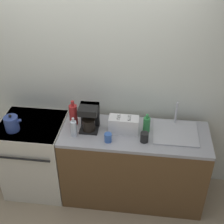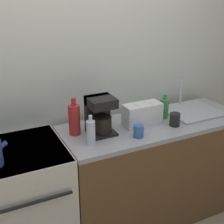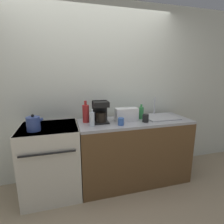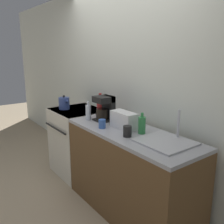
# 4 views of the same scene
# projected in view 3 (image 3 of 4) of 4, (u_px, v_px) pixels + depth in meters

# --- Properties ---
(ground_plane) EXTENTS (12.00, 12.00, 0.00)m
(ground_plane) POSITION_uv_depth(u_px,v_px,m) (101.00, 200.00, 2.25)
(ground_plane) COLOR tan
(wall_back) EXTENTS (8.00, 0.05, 2.60)m
(wall_back) POSITION_uv_depth(u_px,v_px,m) (90.00, 93.00, 2.62)
(wall_back) COLOR silver
(wall_back) RESTS_ON ground_plane
(stove) EXTENTS (0.71, 0.68, 0.94)m
(stove) POSITION_uv_depth(u_px,v_px,m) (51.00, 160.00, 2.29)
(stove) COLOR silver
(stove) RESTS_ON ground_plane
(counter_block) EXTENTS (1.59, 0.60, 0.94)m
(counter_block) POSITION_uv_depth(u_px,v_px,m) (134.00, 151.00, 2.58)
(counter_block) COLOR brown
(counter_block) RESTS_ON ground_plane
(kettle) EXTENTS (0.19, 0.15, 0.20)m
(kettle) POSITION_uv_depth(u_px,v_px,m) (33.00, 124.00, 2.01)
(kettle) COLOR #33478C
(kettle) RESTS_ON stove
(toaster) EXTENTS (0.31, 0.14, 0.18)m
(toaster) POSITION_uv_depth(u_px,v_px,m) (126.00, 114.00, 2.43)
(toaster) COLOR white
(toaster) RESTS_ON counter_block
(coffee_maker) EXTENTS (0.20, 0.20, 0.29)m
(coffee_maker) POSITION_uv_depth(u_px,v_px,m) (100.00, 111.00, 2.33)
(coffee_maker) COLOR black
(coffee_maker) RESTS_ON counter_block
(sink_tray) EXTENTS (0.47, 0.43, 0.28)m
(sink_tray) POSITION_uv_depth(u_px,v_px,m) (159.00, 116.00, 2.63)
(sink_tray) COLOR #B7B7BC
(sink_tray) RESTS_ON counter_block
(bottle_red) EXTENTS (0.09, 0.09, 0.29)m
(bottle_red) POSITION_uv_depth(u_px,v_px,m) (86.00, 113.00, 2.34)
(bottle_red) COLOR #B72828
(bottle_red) RESTS_ON counter_block
(bottle_clear) EXTENTS (0.06, 0.06, 0.22)m
(bottle_clear) POSITION_uv_depth(u_px,v_px,m) (92.00, 119.00, 2.17)
(bottle_clear) COLOR silver
(bottle_clear) RESTS_ON counter_block
(bottle_green) EXTENTS (0.07, 0.07, 0.21)m
(bottle_green) POSITION_uv_depth(u_px,v_px,m) (141.00, 113.00, 2.53)
(bottle_green) COLOR #338C47
(bottle_green) RESTS_ON counter_block
(cup_blue) EXTENTS (0.08, 0.08, 0.09)m
(cup_blue) POSITION_uv_depth(u_px,v_px,m) (121.00, 122.00, 2.23)
(cup_blue) COLOR #3860B2
(cup_blue) RESTS_ON counter_block
(cup_black) EXTENTS (0.08, 0.08, 0.11)m
(cup_black) POSITION_uv_depth(u_px,v_px,m) (146.00, 118.00, 2.37)
(cup_black) COLOR black
(cup_black) RESTS_ON counter_block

